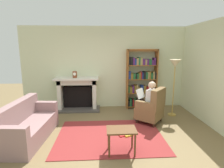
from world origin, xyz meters
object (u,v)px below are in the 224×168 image
floor_lamp (175,68)px  sofa_floral (27,126)px  bookshelf (141,80)px  mantel_clock (75,74)px  side_table (121,133)px  armchair_reading (152,108)px  fireplace (78,92)px  seated_reader (148,100)px

floor_lamp → sofa_floral: bearing=-161.3°
bookshelf → floor_lamp: 1.21m
sofa_floral → mantel_clock: bearing=-17.5°
mantel_clock → bookshelf: bearing=3.6°
floor_lamp → side_table: bearing=-132.3°
bookshelf → armchair_reading: 1.43m
mantel_clock → fireplace: bearing=61.7°
fireplace → bookshelf: bearing=0.9°
sofa_floral → floor_lamp: floor_lamp is taller
sofa_floral → bookshelf: bearing=-50.3°
side_table → seated_reader: bearing=59.1°
side_table → floor_lamp: size_ratio=0.33×
fireplace → sofa_floral: bearing=-112.8°
fireplace → side_table: bearing=-66.7°
fireplace → floor_lamp: 3.13m
floor_lamp → bookshelf: bearing=135.6°
bookshelf → seated_reader: bookshelf is taller
fireplace → mantel_clock: mantel_clock is taller
seated_reader → side_table: 1.73m
fireplace → armchair_reading: (2.13, -1.29, -0.15)m
seated_reader → sofa_floral: 3.01m
fireplace → sofa_floral: (-0.85, -2.03, -0.25)m
seated_reader → mantel_clock: bearing=-78.9°
bookshelf → armchair_reading: size_ratio=2.03×
fireplace → mantel_clock: 0.62m
fireplace → side_table: size_ratio=2.56×
bookshelf → seated_reader: (-0.08, -1.25, -0.34)m
mantel_clock → armchair_reading: (2.18, -1.19, -0.75)m
fireplace → mantel_clock: bearing=-118.3°
armchair_reading → seated_reader: (-0.09, 0.07, 0.20)m
mantel_clock → floor_lamp: bearing=-12.3°
seated_reader → side_table: bearing=8.3°
fireplace → seated_reader: bearing=-30.9°
fireplace → seated_reader: size_ratio=1.26×
bookshelf → side_table: bearing=-109.5°
seated_reader → floor_lamp: 1.28m
mantel_clock → side_table: (1.21, -2.59, -0.76)m
fireplace → sofa_floral: 2.21m
seated_reader → side_table: seated_reader is taller
armchair_reading → floor_lamp: floor_lamp is taller
fireplace → seated_reader: seated_reader is taller
mantel_clock → bookshelf: 2.19m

